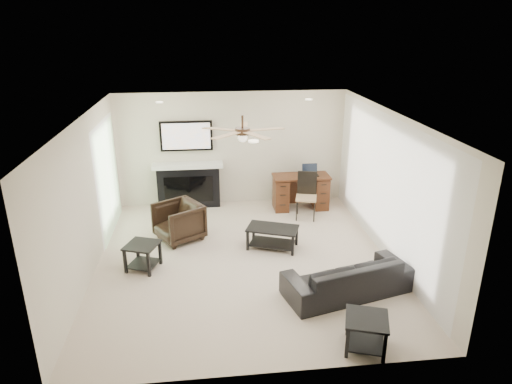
% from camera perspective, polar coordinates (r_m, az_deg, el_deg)
% --- Properties ---
extents(room_shell, '(5.50, 5.54, 2.52)m').
position_cam_1_polar(room_shell, '(7.43, -0.20, 3.36)').
color(room_shell, beige).
rests_on(room_shell, ground).
extents(sofa, '(2.05, 1.22, 0.56)m').
position_cam_1_polar(sofa, '(7.11, 11.36, -10.32)').
color(sofa, black).
rests_on(sofa, ground).
extents(armchair, '(1.07, 1.07, 0.72)m').
position_cam_1_polar(armchair, '(8.69, -9.64, -3.67)').
color(armchair, black).
rests_on(armchair, ground).
extents(coffee_table, '(1.02, 0.79, 0.40)m').
position_cam_1_polar(coffee_table, '(8.32, 2.07, -5.71)').
color(coffee_table, black).
rests_on(coffee_table, ground).
extents(end_table_near, '(0.66, 0.66, 0.45)m').
position_cam_1_polar(end_table_near, '(6.12, 13.54, -16.78)').
color(end_table_near, black).
rests_on(end_table_near, ground).
extents(end_table_left, '(0.64, 0.64, 0.45)m').
position_cam_1_polar(end_table_left, '(7.86, -13.95, -7.82)').
color(end_table_left, black).
rests_on(end_table_left, ground).
extents(fireplace_unit, '(1.52, 0.34, 1.91)m').
position_cam_1_polar(fireplace_unit, '(10.00, -8.54, 3.30)').
color(fireplace_unit, black).
rests_on(fireplace_unit, ground).
extents(desk, '(1.22, 0.56, 0.76)m').
position_cam_1_polar(desk, '(10.03, 5.60, 0.01)').
color(desk, '#371C0D').
rests_on(desk, ground).
extents(desk_chair, '(0.52, 0.53, 0.97)m').
position_cam_1_polar(desk_chair, '(9.49, 6.30, -0.55)').
color(desk_chair, black).
rests_on(desk_chair, ground).
extents(laptop, '(0.33, 0.24, 0.23)m').
position_cam_1_polar(laptop, '(9.89, 6.85, 2.70)').
color(laptop, black).
rests_on(laptop, desk).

